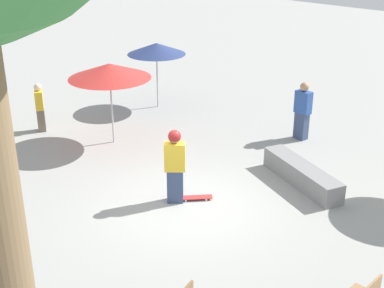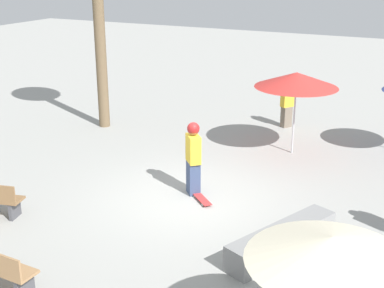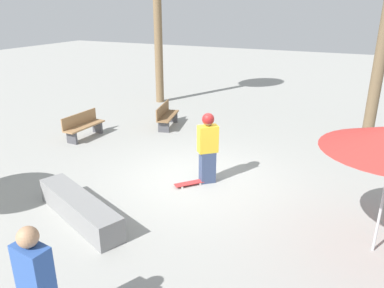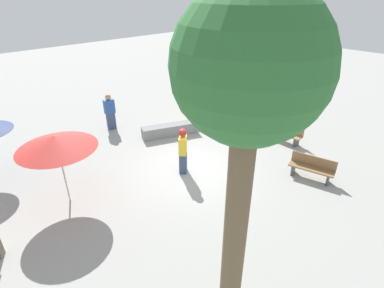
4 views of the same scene
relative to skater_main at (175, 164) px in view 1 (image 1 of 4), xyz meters
name	(u,v)px [view 1 (image 1 of 4)]	position (x,y,z in m)	size (l,w,h in m)	color
ground_plane	(185,205)	(-0.30, 0.00, -0.99)	(60.00, 60.00, 0.00)	#9E9E99
skater_main	(175,164)	(0.00, 0.00, 0.00)	(0.54, 0.52, 1.83)	#38476B
skateboard	(196,197)	(-0.31, -0.38, -0.93)	(0.68, 0.73, 0.07)	red
concrete_ledge	(302,174)	(-1.73, -2.81, -0.72)	(2.72, 1.55, 0.53)	gray
shade_umbrella_red	(109,71)	(3.91, -1.34, 1.23)	(2.40, 2.40, 2.43)	#B7B7BC
shade_umbrella_navy	(156,49)	(5.29, -4.51, 1.11)	(2.02, 2.02, 2.30)	#B7B7BC
bystander_watching	(40,107)	(6.33, -0.41, -0.21)	(0.48, 0.43, 1.55)	#726656
bystander_far	(303,111)	(-0.09, -5.40, -0.09)	(0.52, 0.33, 1.79)	#38476B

